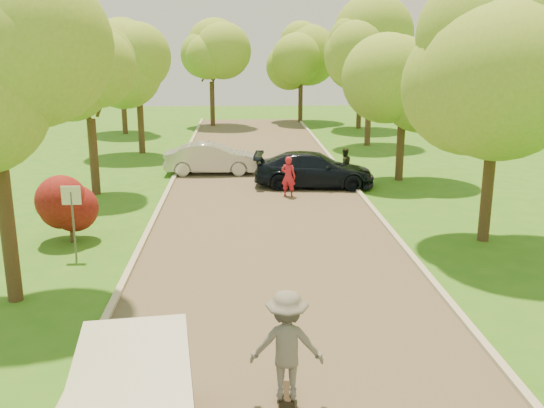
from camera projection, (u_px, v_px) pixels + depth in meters
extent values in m
plane|color=#2E6A19|center=(283.00, 311.00, 14.24)|extent=(100.00, 100.00, 0.00)
cube|color=#4C4438|center=(267.00, 217.00, 21.97)|extent=(8.00, 60.00, 0.01)
cube|color=#B2AD9E|center=(154.00, 218.00, 21.74)|extent=(0.18, 60.00, 0.12)
cube|color=#B2AD9E|center=(377.00, 214.00, 22.17)|extent=(0.18, 60.00, 0.12)
cylinder|color=#59595E|center=(74.00, 225.00, 17.55)|extent=(0.06, 0.06, 2.00)
cube|color=white|center=(71.00, 195.00, 17.32)|extent=(0.55, 0.04, 0.55)
cylinder|color=#382619|center=(72.00, 232.00, 19.14)|extent=(0.12, 0.12, 0.70)
sphere|color=#590F0F|center=(70.00, 209.00, 18.95)|extent=(1.70, 1.70, 1.70)
cylinder|color=#382619|center=(8.00, 230.00, 14.41)|extent=(0.36, 0.36, 3.60)
sphere|color=olive|center=(20.00, 63.00, 13.46)|extent=(3.45, 3.45, 3.45)
cylinder|color=#382619|center=(94.00, 157.00, 25.07)|extent=(0.36, 0.36, 3.15)
sphere|color=olive|center=(89.00, 88.00, 24.35)|extent=(4.20, 4.20, 4.20)
sphere|color=olive|center=(103.00, 72.00, 24.22)|extent=(3.15, 3.15, 3.15)
cylinder|color=#382619|center=(141.00, 120.00, 34.66)|extent=(0.36, 0.36, 3.83)
sphere|color=olive|center=(137.00, 60.00, 33.81)|extent=(4.80, 4.80, 4.80)
sphere|color=olive|center=(150.00, 47.00, 33.66)|extent=(3.60, 3.60, 3.60)
cylinder|color=#382619|center=(488.00, 182.00, 18.94)|extent=(0.36, 0.36, 3.83)
sphere|color=olive|center=(498.00, 71.00, 18.07)|extent=(5.00, 5.00, 5.00)
sphere|color=olive|center=(526.00, 45.00, 17.92)|extent=(3.75, 3.75, 3.75)
cylinder|color=#382619|center=(401.00, 144.00, 27.67)|extent=(0.36, 0.36, 3.38)
sphere|color=olive|center=(404.00, 77.00, 26.91)|extent=(4.40, 4.40, 4.40)
sphere|color=olive|center=(420.00, 62.00, 26.77)|extent=(3.30, 3.30, 3.30)
cylinder|color=#382619|center=(368.00, 113.00, 37.27)|extent=(0.36, 0.36, 4.05)
sphere|color=olive|center=(371.00, 53.00, 36.36)|extent=(5.20, 5.20, 5.20)
sphere|color=olive|center=(384.00, 40.00, 36.20)|extent=(3.90, 3.90, 3.90)
cylinder|color=#382619|center=(124.00, 108.00, 42.29)|extent=(0.36, 0.36, 3.60)
sphere|color=olive|center=(121.00, 60.00, 41.45)|extent=(5.00, 5.00, 5.00)
sphere|color=olive|center=(131.00, 48.00, 41.30)|extent=(3.75, 3.75, 3.75)
cylinder|color=#382619|center=(359.00, 103.00, 45.08)|extent=(0.36, 0.36, 3.83)
sphere|color=olive|center=(361.00, 56.00, 44.21)|extent=(5.00, 5.00, 5.00)
sphere|color=olive|center=(372.00, 45.00, 44.06)|extent=(3.75, 3.75, 3.75)
cylinder|color=#382619|center=(212.00, 104.00, 46.49)|extent=(0.36, 0.36, 3.38)
sphere|color=olive|center=(211.00, 62.00, 45.70)|extent=(4.80, 4.80, 4.80)
sphere|color=olive|center=(221.00, 52.00, 45.55)|extent=(3.60, 3.60, 3.60)
cylinder|color=#382619|center=(300.00, 100.00, 48.76)|extent=(0.36, 0.36, 3.60)
sphere|color=olive|center=(301.00, 58.00, 47.92)|extent=(5.00, 5.00, 5.00)
sphere|color=olive|center=(311.00, 48.00, 47.77)|extent=(3.75, 3.75, 3.75)
cube|color=black|center=(131.00, 400.00, 8.48)|extent=(2.06, 3.20, 0.49)
cylinder|color=black|center=(185.00, 406.00, 9.99)|extent=(0.28, 0.61, 0.58)
imported|color=#B3B3B8|center=(212.00, 158.00, 29.32)|extent=(4.57, 1.63, 1.50)
imported|color=black|center=(314.00, 170.00, 26.60)|extent=(5.45, 2.67, 1.52)
cube|color=black|center=(286.00, 397.00, 10.56)|extent=(0.35, 1.03, 0.02)
cylinder|color=#BFCC4C|center=(291.00, 389.00, 10.93)|extent=(0.04, 0.08, 0.08)
cylinder|color=#BFCC4C|center=(281.00, 389.00, 10.93)|extent=(0.04, 0.08, 0.08)
imported|color=slate|center=(287.00, 345.00, 10.31)|extent=(1.32, 0.82, 1.97)
imported|color=#B51B2B|center=(288.00, 177.00, 24.83)|extent=(0.72, 0.61, 1.68)
imported|color=#2A311D|center=(344.00, 165.00, 27.59)|extent=(0.91, 0.80, 1.56)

